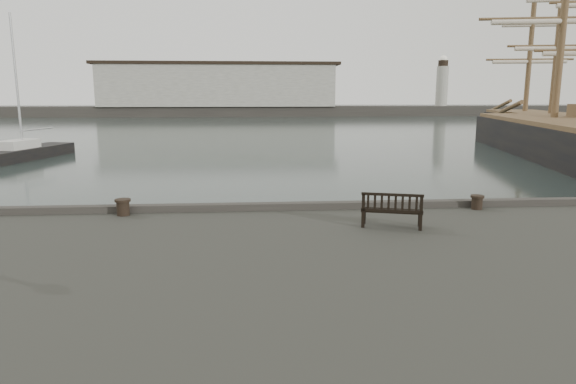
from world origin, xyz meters
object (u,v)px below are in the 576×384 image
object	(u,v)px
bench	(392,216)
bollard_right	(477,202)
tall_ship_far	(549,132)
yacht_d	(28,155)
bollard_left	(123,207)

from	to	relation	value
bench	bollard_right	world-z (taller)	bench
bollard_right	tall_ship_far	bearing A→B (deg)	56.68
yacht_d	bollard_right	bearing A→B (deg)	-34.00
bollard_right	tall_ship_far	size ratio (longest dim) A/B	0.01
bench	yacht_d	size ratio (longest dim) A/B	0.14
yacht_d	tall_ship_far	size ratio (longest dim) A/B	0.38
tall_ship_far	bollard_left	bearing A→B (deg)	-121.63
bench	yacht_d	distance (m)	32.67
bollard_left	bollard_right	world-z (taller)	bollard_left
bench	bollard_left	world-z (taller)	bench
bench	bollard_right	bearing A→B (deg)	47.13
bollard_left	bench	bearing A→B (deg)	-14.44
bench	yacht_d	bearing A→B (deg)	142.08
bollard_right	tall_ship_far	xyz separation A→B (m)	(23.68, 36.01, -0.97)
bollard_left	yacht_d	distance (m)	27.86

